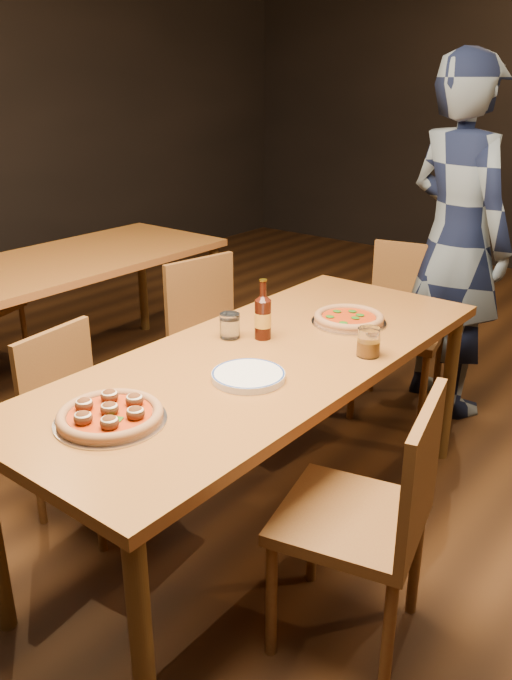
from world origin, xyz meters
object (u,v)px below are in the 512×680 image
Objects in this scene: beer_bottle at (263,318)px; water_glass at (230,326)px; chair_end at (400,331)px; pizza_meatball at (110,415)px; table_left at (53,274)px; amber_glass at (369,342)px; chair_main_sw at (224,345)px; pizza_margherita at (349,318)px; chair_main_nw at (93,427)px; diner at (457,241)px; chair_main_e at (350,516)px; table_main at (264,372)px; plate_stack at (248,376)px.

water_glass is at bearing -144.99° from beer_bottle.
pizza_meatball is at bearing -102.20° from chair_end.
amber_glass reaches higher than table_left.
chair_main_sw reaches higher than pizza_margherita.
chair_main_nw is 3.56× the size of beer_bottle.
chair_main_e is at bearing 128.50° from diner.
diner is at bearing 78.61° from water_glass.
table_left is (-1.70, 0.30, 0.00)m from table_main.
table_left is 1.10× the size of diner.
chair_main_nw is 1.12m from amber_glass.
table_left is at bearing -174.46° from pizza_margherita.
chair_main_e is 2.74× the size of pizza_meatball.
beer_bottle is at bearing -6.47° from table_left.
table_main is 8.18× the size of plate_stack.
chair_main_sw is 0.99× the size of chair_main_e.
water_glass is (-0.16, 0.72, 0.03)m from pizza_meatball.
chair_main_sw is 3.63× the size of plate_stack.
pizza_margherita reaches higher than plate_stack.
table_left is 8.18× the size of plate_stack.
chair_main_nw is at bearing 94.42° from diner.
chair_end is 1.12m from amber_glass.
chair_main_sw is at bearing 13.31° from table_left.
chair_main_e is 3.92× the size of beer_bottle.
chair_main_nw is 0.79m from beer_bottle.
chair_main_sw is (1.03, 0.24, -0.24)m from table_left.
table_main is 19.25× the size of amber_glass.
diner is at bearing -179.15° from chair_main_e.
chair_main_sw is at bearing 141.09° from table_main.
diner is at bearing 99.59° from amber_glass.
amber_glass is (0.23, -0.25, 0.03)m from pizza_margherita.
chair_end is at bearing 90.50° from pizza_meatball.
chair_main_sw is at bearing -144.97° from chair_end.
chair_main_nw is 3.33× the size of plate_stack.
beer_bottle is 0.13× the size of diner.
water_glass is (1.50, -0.25, 0.12)m from table_left.
chair_end reaches higher than pizza_meatball.
beer_bottle reaches higher than plate_stack.
pizza_margherita is at bearing -161.22° from chair_main_e.
diner reaches higher than plate_stack.
beer_bottle is 2.37× the size of water_glass.
plate_stack is at bearing -116.33° from amber_glass.
table_left is 2.32m from chair_main_e.
chair_main_sw is (-0.10, 0.90, 0.04)m from chair_main_nw.
chair_end is 1.23m from water_glass.
table_left is 2.23× the size of chair_main_e.
table_left is 8.73× the size of beer_bottle.
table_left is 1.52m from water_glass.
beer_bottle is (0.47, 0.48, 0.42)m from chair_main_nw.
plate_stack is 2.53× the size of water_glass.
chair_main_e is (1.11, 0.09, 0.04)m from chair_main_nw.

